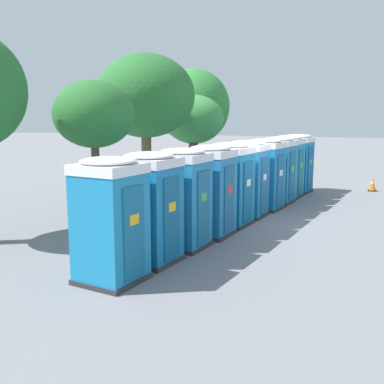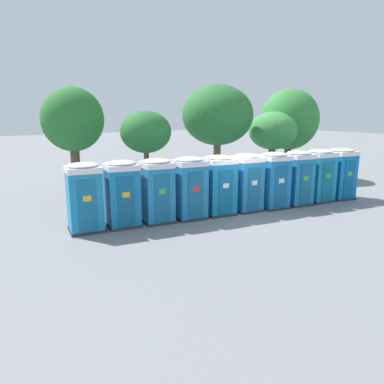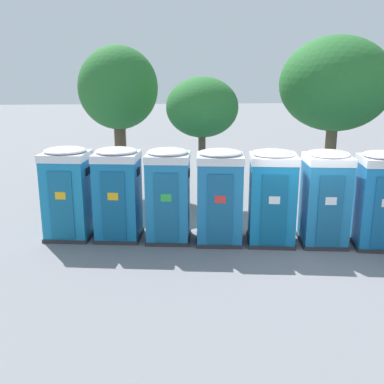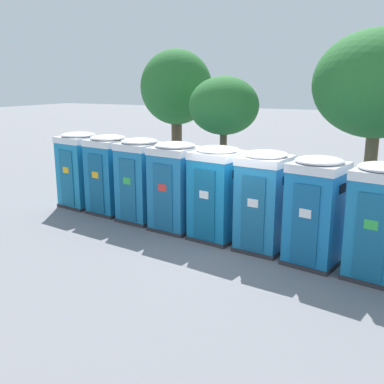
# 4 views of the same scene
# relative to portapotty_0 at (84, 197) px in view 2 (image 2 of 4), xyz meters

# --- Properties ---
(ground_plane) EXTENTS (120.00, 120.00, 0.00)m
(ground_plane) POSITION_rel_portapotty_0_xyz_m (6.15, -1.10, -1.28)
(ground_plane) COLOR slate
(portapotty_0) EXTENTS (1.39, 1.37, 2.54)m
(portapotty_0) POSITION_rel_portapotty_0_xyz_m (0.00, 0.00, 0.00)
(portapotty_0) COLOR #2D2D33
(portapotty_0) RESTS_ON ground
(portapotty_1) EXTENTS (1.36, 1.36, 2.54)m
(portapotty_1) POSITION_rel_portapotty_0_xyz_m (1.37, -0.20, 0.00)
(portapotty_1) COLOR #2D2D33
(portapotty_1) RESTS_ON ground
(portapotty_2) EXTENTS (1.32, 1.34, 2.54)m
(portapotty_2) POSITION_rel_portapotty_0_xyz_m (2.74, -0.46, 0.00)
(portapotty_2) COLOR #2D2D33
(portapotty_2) RESTS_ON ground
(portapotty_3) EXTENTS (1.37, 1.34, 2.54)m
(portapotty_3) POSITION_rel_portapotty_0_xyz_m (4.10, -0.73, -0.00)
(portapotty_3) COLOR #2D2D33
(portapotty_3) RESTS_ON ground
(portapotty_4) EXTENTS (1.40, 1.38, 2.54)m
(portapotty_4) POSITION_rel_portapotty_0_xyz_m (5.48, -0.92, -0.00)
(portapotty_4) COLOR #2D2D33
(portapotty_4) RESTS_ON ground
(portapotty_5) EXTENTS (1.31, 1.34, 2.54)m
(portapotty_5) POSITION_rel_portapotty_0_xyz_m (6.85, -1.12, 0.00)
(portapotty_5) COLOR #2D2D33
(portapotty_5) RESTS_ON ground
(portapotty_6) EXTENTS (1.38, 1.40, 2.54)m
(portapotty_6) POSITION_rel_portapotty_0_xyz_m (8.21, -1.43, 0.00)
(portapotty_6) COLOR #2D2D33
(portapotty_6) RESTS_ON ground
(portapotty_7) EXTENTS (1.35, 1.39, 2.54)m
(portapotty_7) POSITION_rel_portapotty_0_xyz_m (9.58, -1.63, 0.00)
(portapotty_7) COLOR #2D2D33
(portapotty_7) RESTS_ON ground
(portapotty_8) EXTENTS (1.41, 1.37, 2.54)m
(portapotty_8) POSITION_rel_portapotty_0_xyz_m (10.97, -1.78, -0.00)
(portapotty_8) COLOR #2D2D33
(portapotty_8) RESTS_ON ground
(portapotty_9) EXTENTS (1.39, 1.40, 2.54)m
(portapotty_9) POSITION_rel_portapotty_0_xyz_m (12.33, -2.00, 0.00)
(portapotty_9) COLOR #2D2D33
(portapotty_9) RESTS_ON ground
(street_tree_0) EXTENTS (3.93, 3.93, 5.76)m
(street_tree_0) POSITION_rel_portapotty_0_xyz_m (8.82, 3.57, 2.80)
(street_tree_0) COLOR brown
(street_tree_0) RESTS_ON ground
(street_tree_1) EXTENTS (2.41, 2.41, 4.37)m
(street_tree_1) POSITION_rel_portapotty_0_xyz_m (4.02, 2.89, 2.06)
(street_tree_1) COLOR brown
(street_tree_1) RESTS_ON ground
(street_tree_2) EXTENTS (2.89, 2.89, 4.30)m
(street_tree_2) POSITION_rel_portapotty_0_xyz_m (12.52, 2.93, 1.84)
(street_tree_2) COLOR brown
(street_tree_2) RESTS_ON ground
(street_tree_3) EXTENTS (2.89, 2.89, 5.46)m
(street_tree_3) POSITION_rel_portapotty_0_xyz_m (1.15, 4.70, 2.62)
(street_tree_3) COLOR brown
(street_tree_3) RESTS_ON ground
(street_tree_4) EXTENTS (3.74, 3.74, 5.75)m
(street_tree_4) POSITION_rel_portapotty_0_xyz_m (14.86, 3.77, 2.49)
(street_tree_4) COLOR brown
(street_tree_4) RESTS_ON ground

